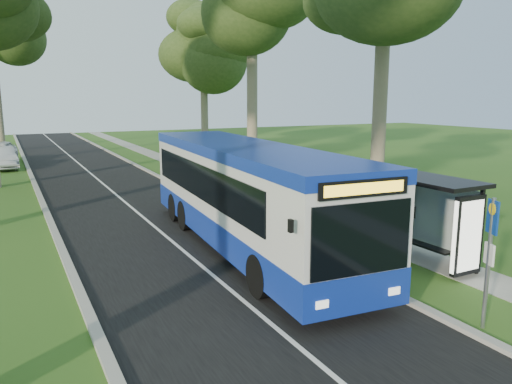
% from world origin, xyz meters
% --- Properties ---
extents(ground, '(120.00, 120.00, 0.00)m').
position_xyz_m(ground, '(0.00, 0.00, 0.00)').
color(ground, '#2B551A').
rests_on(ground, ground).
extents(road, '(7.00, 100.00, 0.02)m').
position_xyz_m(road, '(-3.50, 10.00, 0.01)').
color(road, black).
rests_on(road, ground).
extents(kerb_east, '(0.25, 100.00, 0.12)m').
position_xyz_m(kerb_east, '(0.00, 10.00, 0.06)').
color(kerb_east, '#9E9B93').
rests_on(kerb_east, ground).
extents(kerb_west, '(0.25, 100.00, 0.12)m').
position_xyz_m(kerb_west, '(-7.00, 10.00, 0.06)').
color(kerb_west, '#9E9B93').
rests_on(kerb_west, ground).
extents(centre_line, '(0.12, 100.00, 0.00)m').
position_xyz_m(centre_line, '(-3.50, 10.00, 0.02)').
color(centre_line, white).
rests_on(centre_line, road).
extents(footpath, '(1.50, 100.00, 0.02)m').
position_xyz_m(footpath, '(3.00, 10.00, 0.01)').
color(footpath, gray).
rests_on(footpath, ground).
extents(bus, '(3.51, 13.01, 3.41)m').
position_xyz_m(bus, '(-1.56, 1.75, 1.77)').
color(bus, silver).
rests_on(bus, ground).
extents(bus_stop_sign, '(0.19, 0.38, 2.86)m').
position_xyz_m(bus_stop_sign, '(0.51, -5.75, 1.76)').
color(bus_stop_sign, gray).
rests_on(bus_stop_sign, ground).
extents(bus_shelter, '(1.70, 3.06, 2.60)m').
position_xyz_m(bus_shelter, '(2.66, -2.55, 1.83)').
color(bus_shelter, black).
rests_on(bus_shelter, ground).
extents(litter_bin, '(0.60, 0.60, 1.06)m').
position_xyz_m(litter_bin, '(1.52, 1.69, 0.54)').
color(litter_bin, black).
rests_on(litter_bin, ground).
extents(car_silver, '(2.11, 4.73, 1.51)m').
position_xyz_m(car_silver, '(-8.56, 25.79, 0.76)').
color(car_silver, '#B5B8BD').
rests_on(car_silver, ground).
extents(tree_east_d, '(5.20, 5.20, 13.81)m').
position_xyz_m(tree_east_d, '(8.00, 30.00, 10.24)').
color(tree_east_d, '#7A6B56').
rests_on(tree_east_d, ground).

